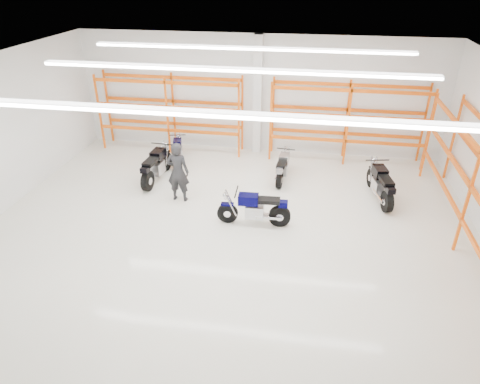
% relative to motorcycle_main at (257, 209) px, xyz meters
% --- Properties ---
extents(ground, '(14.00, 14.00, 0.00)m').
position_rel_motorcycle_main_xyz_m(ground, '(-0.74, -0.38, -0.49)').
color(ground, silver).
rests_on(ground, ground).
extents(room_shell, '(14.02, 12.02, 4.51)m').
position_rel_motorcycle_main_xyz_m(room_shell, '(-0.74, -0.35, 2.79)').
color(room_shell, silver).
rests_on(room_shell, ground).
extents(motorcycle_main, '(2.14, 0.71, 1.05)m').
position_rel_motorcycle_main_xyz_m(motorcycle_main, '(0.00, 0.00, 0.00)').
color(motorcycle_main, black).
rests_on(motorcycle_main, ground).
extents(motorcycle_back_a, '(0.77, 2.34, 1.15)m').
position_rel_motorcycle_main_xyz_m(motorcycle_back_a, '(-3.82, 2.19, 0.04)').
color(motorcycle_back_a, black).
rests_on(motorcycle_back_a, ground).
extents(motorcycle_back_b, '(0.79, 1.93, 1.00)m').
position_rel_motorcycle_main_xyz_m(motorcycle_back_b, '(-3.53, 3.75, -0.01)').
color(motorcycle_back_b, black).
rests_on(motorcycle_back_b, ground).
extents(motorcycle_back_c, '(0.65, 1.96, 0.96)m').
position_rel_motorcycle_main_xyz_m(motorcycle_back_c, '(0.49, 3.00, -0.04)').
color(motorcycle_back_c, black).
rests_on(motorcycle_back_c, ground).
extents(motorcycle_back_d, '(0.79, 2.28, 1.13)m').
position_rel_motorcycle_main_xyz_m(motorcycle_back_d, '(3.67, 2.09, 0.04)').
color(motorcycle_back_d, black).
rests_on(motorcycle_back_d, ground).
extents(standing_man, '(0.72, 0.49, 1.95)m').
position_rel_motorcycle_main_xyz_m(standing_man, '(-2.64, 1.04, 0.49)').
color(standing_man, black).
rests_on(standing_man, ground).
extents(structural_column, '(0.32, 0.32, 4.50)m').
position_rel_motorcycle_main_xyz_m(structural_column, '(-0.74, 5.44, 1.76)').
color(structural_column, white).
rests_on(structural_column, ground).
extents(pallet_racking_back_left, '(5.67, 0.87, 3.00)m').
position_rel_motorcycle_main_xyz_m(pallet_racking_back_left, '(-4.14, 5.10, 1.29)').
color(pallet_racking_back_left, '#FF4800').
rests_on(pallet_racking_back_left, ground).
extents(pallet_racking_back_right, '(5.67, 0.87, 3.00)m').
position_rel_motorcycle_main_xyz_m(pallet_racking_back_right, '(2.66, 5.10, 1.29)').
color(pallet_racking_back_right, '#FF4800').
rests_on(pallet_racking_back_right, ground).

